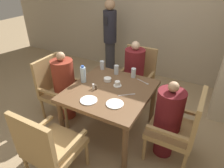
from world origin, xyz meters
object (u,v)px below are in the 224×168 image
chair_far_side (137,75)px  plate_main_right (89,100)px  glass_tall_mid (116,70)px  standing_host (110,37)px  water_bottle (83,74)px  glass_tall_near (133,73)px  plate_main_left (115,104)px  teacup_with_saucer (117,84)px  glass_tall_far (102,65)px  chair_right_side (180,126)px  diner_in_far_chair (134,74)px  bowl_small (108,79)px  chair_left_side (57,87)px  chair_near_corner (48,146)px  diner_in_left_chair (65,86)px  diner_in_right_chair (168,119)px

chair_far_side → plate_main_right: chair_far_side is taller
glass_tall_mid → standing_host: bearing=122.7°
water_bottle → glass_tall_near: (0.55, 0.45, -0.04)m
plate_main_left → water_bottle: 0.69m
teacup_with_saucer → glass_tall_far: (-0.44, 0.34, 0.04)m
chair_right_side → glass_tall_mid: bearing=158.3°
diner_in_far_chair → bowl_small: 0.67m
water_bottle → plate_main_left: bearing=-23.1°
chair_far_side → glass_tall_near: (0.13, -0.51, 0.30)m
diner_in_far_chair → standing_host: standing_host is taller
chair_left_side → chair_near_corner: same height
glass_tall_mid → glass_tall_far: same height
chair_near_corner → glass_tall_near: size_ratio=7.02×
chair_far_side → glass_tall_near: chair_far_side is taller
chair_far_side → chair_near_corner: same height
diner_in_left_chair → glass_tall_near: size_ratio=8.08×
diner_in_right_chair → glass_tall_mid: (-0.91, 0.42, 0.26)m
chair_left_side → water_bottle: 0.62m
diner_in_right_chair → chair_near_corner: diner_in_right_chair is taller
chair_far_side → chair_near_corner: size_ratio=1.00×
chair_far_side → standing_host: standing_host is taller
standing_host → glass_tall_near: bearing=-48.8°
chair_right_side → water_bottle: bearing=179.9°
diner_in_left_chair → water_bottle: bearing=0.5°
chair_far_side → chair_near_corner: (-0.21, -1.93, 0.00)m
standing_host → chair_near_corner: bearing=-74.9°
chair_right_side → chair_far_side: bearing=134.2°
diner_in_far_chair → teacup_with_saucer: size_ratio=10.18×
plate_main_left → water_bottle: (-0.63, 0.27, 0.11)m
chair_far_side → plate_main_right: (-0.10, -1.31, 0.24)m
diner_in_far_chair → glass_tall_far: (-0.40, -0.35, 0.22)m
glass_tall_near → chair_far_side: bearing=104.7°
glass_tall_near → glass_tall_mid: same height
diner_in_right_chair → water_bottle: 1.24m
glass_tall_near → glass_tall_mid: 0.26m
diner_in_right_chair → glass_tall_far: diner_in_right_chair is taller
standing_host → bowl_small: bearing=-62.2°
chair_left_side → standing_host: standing_host is taller
diner_in_left_chair → chair_right_side: size_ratio=1.15×
chair_far_side → glass_tall_far: 0.71m
plate_main_right → glass_tall_far: (-0.30, 0.81, 0.06)m
chair_left_side → teacup_with_saucer: bearing=7.3°
diner_in_left_chair → glass_tall_near: (0.92, 0.45, 0.24)m
glass_tall_mid → plate_main_right: bearing=-87.6°
diner_in_far_chair → plate_main_left: bearing=-79.0°
bowl_small → diner_in_far_chair: bearing=77.7°
chair_left_side → chair_right_side: size_ratio=1.00×
diner_in_right_chair → standing_host: (-1.69, 1.64, 0.32)m
chair_right_side → plate_main_left: size_ratio=4.63×
standing_host → glass_tall_mid: bearing=-57.3°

